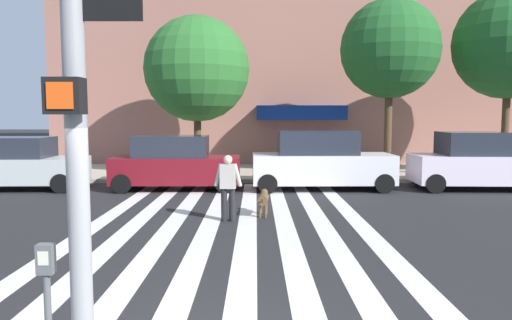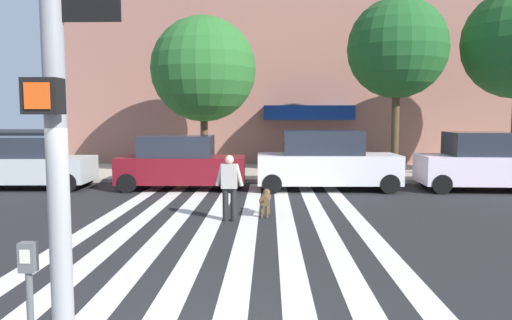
{
  "view_description": "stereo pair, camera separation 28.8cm",
  "coord_description": "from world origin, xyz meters",
  "px_view_note": "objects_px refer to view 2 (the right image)",
  "views": [
    {
      "loc": [
        0.48,
        -4.65,
        2.6
      ],
      "look_at": [
        0.45,
        6.99,
        1.52
      ],
      "focal_mm": 33.41,
      "sensor_mm": 36.0,
      "label": 1
    },
    {
      "loc": [
        0.77,
        -4.65,
        2.6
      ],
      "look_at": [
        0.45,
        6.99,
        1.52
      ],
      "focal_mm": 33.41,
      "sensor_mm": 36.0,
      "label": 2
    }
  ],
  "objects_px": {
    "parking_meter_curbside": "(30,296)",
    "parked_car_fourth_in_line": "(485,163)",
    "pedestrian_bystander": "(462,154)",
    "parked_car_third_in_line": "(326,162)",
    "street_tree_nearest": "(204,69)",
    "pedestrian_dog_walker": "(229,184)",
    "street_tree_middle": "(397,49)",
    "dog_on_leash": "(265,199)",
    "parked_car_near_curb": "(23,163)",
    "parked_car_behind_first": "(181,163)"
  },
  "relations": [
    {
      "from": "parked_car_fourth_in_line",
      "to": "pedestrian_bystander",
      "type": "height_order",
      "value": "parked_car_fourth_in_line"
    },
    {
      "from": "dog_on_leash",
      "to": "parking_meter_curbside",
      "type": "bearing_deg",
      "value": -103.52
    },
    {
      "from": "pedestrian_bystander",
      "to": "parked_car_third_in_line",
      "type": "bearing_deg",
      "value": -154.82
    },
    {
      "from": "pedestrian_bystander",
      "to": "dog_on_leash",
      "type": "bearing_deg",
      "value": -137.88
    },
    {
      "from": "parked_car_behind_first",
      "to": "dog_on_leash",
      "type": "bearing_deg",
      "value": -55.46
    },
    {
      "from": "parking_meter_curbside",
      "to": "pedestrian_bystander",
      "type": "bearing_deg",
      "value": 57.33
    },
    {
      "from": "parking_meter_curbside",
      "to": "parked_car_near_curb",
      "type": "bearing_deg",
      "value": 117.79
    },
    {
      "from": "parking_meter_curbside",
      "to": "street_tree_middle",
      "type": "height_order",
      "value": "street_tree_middle"
    },
    {
      "from": "parked_car_behind_first",
      "to": "pedestrian_dog_walker",
      "type": "height_order",
      "value": "parked_car_behind_first"
    },
    {
      "from": "street_tree_middle",
      "to": "street_tree_nearest",
      "type": "bearing_deg",
      "value": 175.35
    },
    {
      "from": "parked_car_fourth_in_line",
      "to": "pedestrian_bystander",
      "type": "distance_m",
      "value": 2.75
    },
    {
      "from": "parked_car_near_curb",
      "to": "parked_car_third_in_line",
      "type": "bearing_deg",
      "value": 0.0
    },
    {
      "from": "pedestrian_dog_walker",
      "to": "dog_on_leash",
      "type": "height_order",
      "value": "pedestrian_dog_walker"
    },
    {
      "from": "parking_meter_curbside",
      "to": "street_tree_middle",
      "type": "relative_size",
      "value": 0.19
    },
    {
      "from": "pedestrian_bystander",
      "to": "street_tree_nearest",
      "type": "bearing_deg",
      "value": 176.08
    },
    {
      "from": "parked_car_near_curb",
      "to": "parked_car_third_in_line",
      "type": "distance_m",
      "value": 10.78
    },
    {
      "from": "parking_meter_curbside",
      "to": "parked_car_fourth_in_line",
      "type": "distance_m",
      "value": 15.93
    },
    {
      "from": "parking_meter_curbside",
      "to": "dog_on_leash",
      "type": "height_order",
      "value": "parking_meter_curbside"
    },
    {
      "from": "pedestrian_bystander",
      "to": "street_tree_middle",
      "type": "bearing_deg",
      "value": 178.23
    },
    {
      "from": "street_tree_nearest",
      "to": "street_tree_middle",
      "type": "height_order",
      "value": "street_tree_middle"
    },
    {
      "from": "parked_car_behind_first",
      "to": "pedestrian_dog_walker",
      "type": "distance_m",
      "value": 5.52
    },
    {
      "from": "parked_car_third_in_line",
      "to": "parked_car_fourth_in_line",
      "type": "distance_m",
      "value": 5.51
    },
    {
      "from": "street_tree_nearest",
      "to": "pedestrian_dog_walker",
      "type": "xyz_separation_m",
      "value": [
        1.78,
        -8.55,
        -3.61
      ]
    },
    {
      "from": "street_tree_middle",
      "to": "parked_car_third_in_line",
      "type": "bearing_deg",
      "value": -137.89
    },
    {
      "from": "street_tree_nearest",
      "to": "street_tree_middle",
      "type": "relative_size",
      "value": 0.92
    },
    {
      "from": "street_tree_nearest",
      "to": "pedestrian_bystander",
      "type": "height_order",
      "value": "street_tree_nearest"
    },
    {
      "from": "parked_car_behind_first",
      "to": "pedestrian_bystander",
      "type": "distance_m",
      "value": 11.29
    },
    {
      "from": "dog_on_leash",
      "to": "pedestrian_bystander",
      "type": "bearing_deg",
      "value": 42.12
    },
    {
      "from": "parked_car_near_curb",
      "to": "parked_car_fourth_in_line",
      "type": "height_order",
      "value": "parked_car_fourth_in_line"
    },
    {
      "from": "parked_car_third_in_line",
      "to": "pedestrian_dog_walker",
      "type": "xyz_separation_m",
      "value": [
        -2.97,
        -5.08,
        -0.07
      ]
    },
    {
      "from": "pedestrian_dog_walker",
      "to": "pedestrian_bystander",
      "type": "relative_size",
      "value": 1.0
    },
    {
      "from": "parked_car_third_in_line",
      "to": "street_tree_nearest",
      "type": "distance_m",
      "value": 6.87
    },
    {
      "from": "street_tree_nearest",
      "to": "pedestrian_bystander",
      "type": "bearing_deg",
      "value": -3.92
    },
    {
      "from": "parking_meter_curbside",
      "to": "pedestrian_dog_walker",
      "type": "bearing_deg",
      "value": 81.72
    },
    {
      "from": "street_tree_middle",
      "to": "parked_car_fourth_in_line",
      "type": "bearing_deg",
      "value": -49.67
    },
    {
      "from": "parked_car_near_curb",
      "to": "dog_on_leash",
      "type": "bearing_deg",
      "value": -26.94
    },
    {
      "from": "parked_car_fourth_in_line",
      "to": "dog_on_leash",
      "type": "relative_size",
      "value": 4.26
    },
    {
      "from": "parking_meter_curbside",
      "to": "pedestrian_dog_walker",
      "type": "xyz_separation_m",
      "value": [
        1.11,
        7.63,
        -0.1
      ]
    },
    {
      "from": "parked_car_near_curb",
      "to": "pedestrian_bystander",
      "type": "height_order",
      "value": "parked_car_near_curb"
    },
    {
      "from": "pedestrian_dog_walker",
      "to": "pedestrian_bystander",
      "type": "height_order",
      "value": "pedestrian_bystander"
    },
    {
      "from": "street_tree_nearest",
      "to": "pedestrian_dog_walker",
      "type": "height_order",
      "value": "street_tree_nearest"
    },
    {
      "from": "parked_car_fourth_in_line",
      "to": "street_tree_nearest",
      "type": "height_order",
      "value": "street_tree_nearest"
    },
    {
      "from": "parked_car_behind_first",
      "to": "street_tree_nearest",
      "type": "relative_size",
      "value": 0.68
    },
    {
      "from": "parked_car_fourth_in_line",
      "to": "street_tree_middle",
      "type": "height_order",
      "value": "street_tree_middle"
    },
    {
      "from": "street_tree_nearest",
      "to": "dog_on_leash",
      "type": "relative_size",
      "value": 6.13
    },
    {
      "from": "street_tree_nearest",
      "to": "dog_on_leash",
      "type": "height_order",
      "value": "street_tree_nearest"
    },
    {
      "from": "dog_on_leash",
      "to": "parked_car_fourth_in_line",
      "type": "bearing_deg",
      "value": 30.18
    },
    {
      "from": "pedestrian_bystander",
      "to": "pedestrian_dog_walker",
      "type": "bearing_deg",
      "value": -138.35
    },
    {
      "from": "parked_car_fourth_in_line",
      "to": "street_tree_nearest",
      "type": "xyz_separation_m",
      "value": [
        -10.27,
        3.46,
        3.58
      ]
    },
    {
      "from": "parking_meter_curbside",
      "to": "parked_car_fourth_in_line",
      "type": "relative_size",
      "value": 0.3
    }
  ]
}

